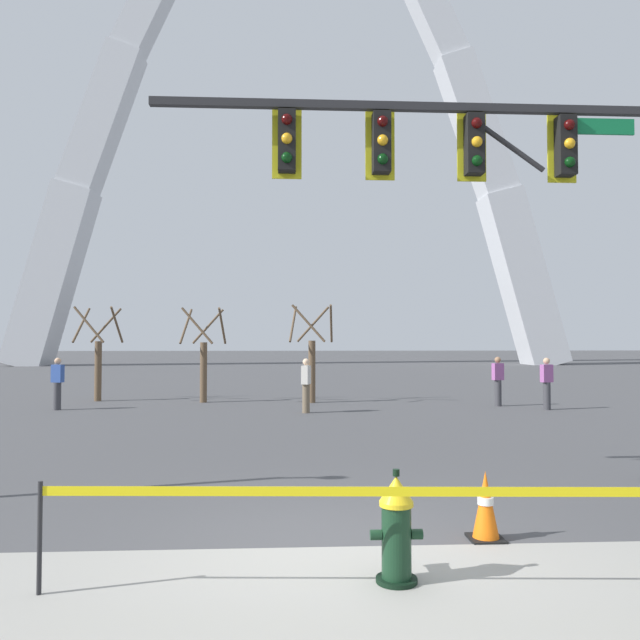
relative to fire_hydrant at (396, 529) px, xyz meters
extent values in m
plane|color=#474749|center=(-0.49, 1.02, -0.47)|extent=(240.00, 240.00, 0.00)
cylinder|color=black|center=(0.00, -0.01, -0.44)|extent=(0.36, 0.36, 0.05)
cylinder|color=#14331E|center=(0.00, -0.01, -0.11)|extent=(0.26, 0.26, 0.62)
cylinder|color=gold|center=(0.00, -0.01, 0.22)|extent=(0.30, 0.30, 0.04)
cone|color=gold|center=(0.00, -0.01, 0.35)|extent=(0.30, 0.30, 0.22)
cylinder|color=black|center=(0.00, -0.01, 0.49)|extent=(0.06, 0.06, 0.06)
cylinder|color=#14331E|center=(-0.18, -0.01, -0.04)|extent=(0.10, 0.09, 0.09)
cylinder|color=#14331E|center=(0.18, -0.01, -0.04)|extent=(0.10, 0.09, 0.09)
cylinder|color=#14331E|center=(0.00, 0.19, -0.14)|extent=(0.13, 0.14, 0.13)
cylinder|color=black|center=(0.00, 0.27, -0.14)|extent=(0.15, 0.03, 0.15)
cylinder|color=#232326|center=(-3.02, -0.11, 0.00)|extent=(0.04, 0.04, 0.94)
cube|color=yellow|center=(0.17, -0.30, 0.40)|extent=(6.37, 0.40, 0.08)
cube|color=black|center=(1.16, 1.10, -0.45)|extent=(0.36, 0.36, 0.03)
cone|color=orange|center=(1.16, 1.10, -0.09)|extent=(0.28, 0.28, 0.70)
cylinder|color=white|center=(1.16, 1.10, -0.05)|extent=(0.17, 0.17, 0.08)
cube|color=#232326|center=(0.84, 3.58, 5.13)|extent=(7.60, 0.12, 0.12)
cylinder|color=#232326|center=(2.36, 3.58, 4.58)|extent=(1.11, 0.08, 0.81)
cube|color=black|center=(3.24, 3.58, 4.58)|extent=(0.26, 0.24, 0.90)
cube|color=gold|center=(3.24, 3.72, 4.58)|extent=(0.44, 0.03, 1.04)
sphere|color=#360606|center=(3.24, 3.45, 4.86)|extent=(0.16, 0.16, 0.16)
sphere|color=orange|center=(3.24, 3.45, 4.58)|extent=(0.16, 0.16, 0.16)
sphere|color=black|center=(3.24, 3.45, 4.30)|extent=(0.16, 0.16, 0.16)
cube|color=black|center=(1.84, 3.58, 4.58)|extent=(0.26, 0.24, 0.90)
cube|color=gold|center=(1.84, 3.72, 4.58)|extent=(0.44, 0.03, 1.04)
sphere|color=#360606|center=(1.84, 3.45, 4.86)|extent=(0.16, 0.16, 0.16)
sphere|color=orange|center=(1.84, 3.45, 4.58)|extent=(0.16, 0.16, 0.16)
sphere|color=black|center=(1.84, 3.45, 4.30)|extent=(0.16, 0.16, 0.16)
cube|color=black|center=(0.44, 3.58, 4.58)|extent=(0.26, 0.24, 0.90)
cube|color=gold|center=(0.44, 3.72, 4.58)|extent=(0.44, 0.03, 1.04)
sphere|color=#360606|center=(0.44, 3.45, 4.86)|extent=(0.16, 0.16, 0.16)
sphere|color=orange|center=(0.44, 3.45, 4.58)|extent=(0.16, 0.16, 0.16)
sphere|color=black|center=(0.44, 3.45, 4.30)|extent=(0.16, 0.16, 0.16)
cube|color=black|center=(-0.96, 3.58, 4.58)|extent=(0.26, 0.24, 0.90)
cube|color=gold|center=(-0.96, 3.72, 4.58)|extent=(0.44, 0.03, 1.04)
sphere|color=#360606|center=(-0.96, 3.45, 4.86)|extent=(0.16, 0.16, 0.16)
sphere|color=orange|center=(-0.96, 3.45, 4.58)|extent=(0.16, 0.16, 0.16)
sphere|color=black|center=(-0.96, 3.45, 4.30)|extent=(0.16, 0.16, 0.16)
cube|color=#0F6638|center=(3.84, 3.56, 4.88)|extent=(0.90, 0.04, 0.24)
cube|color=silver|center=(-20.81, 47.84, 7.05)|extent=(7.28, 3.31, 16.00)
cube|color=silver|center=(-16.74, 47.84, 20.58)|extent=(6.90, 2.96, 13.07)
cube|color=silver|center=(-12.68, 47.84, 31.11)|extent=(6.49, 2.61, 10.19)
cube|color=silver|center=(11.70, 47.84, 31.11)|extent=(6.49, 2.61, 10.19)
cube|color=silver|center=(15.76, 47.84, 20.58)|extent=(6.90, 2.96, 13.07)
cube|color=silver|center=(19.83, 47.84, 7.05)|extent=(7.28, 3.31, 16.00)
cylinder|color=brown|center=(-7.55, 16.64, 0.58)|extent=(0.24, 0.24, 2.09)
cylinder|color=brown|center=(-8.19, 16.76, 2.19)|extent=(0.30, 1.14, 1.26)
cylinder|color=brown|center=(-6.90, 16.57, 2.19)|extent=(0.19, 1.15, 1.26)
cylinder|color=brown|center=(-7.48, 17.28, 2.19)|extent=(1.15, 0.19, 1.26)
cylinder|color=brown|center=(-7.69, 16.00, 2.19)|extent=(1.14, 0.33, 1.26)
cylinder|color=brown|center=(-3.80, 15.98, 0.56)|extent=(0.24, 0.24, 2.05)
cylinder|color=brown|center=(-4.43, 16.11, 2.15)|extent=(0.30, 1.12, 1.24)
cylinder|color=brown|center=(-3.17, 15.92, 2.15)|extent=(0.19, 1.13, 1.24)
cylinder|color=brown|center=(-3.74, 16.62, 2.15)|extent=(1.13, 0.19, 1.24)
cylinder|color=brown|center=(-3.94, 15.36, 2.15)|extent=(1.12, 0.32, 1.24)
cylinder|color=brown|center=(-0.09, 15.69, 0.59)|extent=(0.24, 0.24, 2.11)
cylinder|color=brown|center=(-0.74, 15.82, 2.22)|extent=(0.31, 1.15, 1.28)
cylinder|color=brown|center=(0.56, 15.62, 2.22)|extent=(0.19, 1.16, 1.28)
cylinder|color=brown|center=(-0.03, 16.34, 2.22)|extent=(1.16, 0.19, 1.28)
cylinder|color=brown|center=(-0.24, 15.05, 2.22)|extent=(1.15, 0.33, 1.28)
cylinder|color=#38383D|center=(-7.94, 13.89, -0.05)|extent=(0.22, 0.22, 0.84)
cube|color=#2D4C99|center=(-7.94, 13.89, 0.64)|extent=(0.38, 0.29, 0.54)
sphere|color=tan|center=(-7.94, 13.89, 1.02)|extent=(0.20, 0.20, 0.20)
cylinder|color=#38383D|center=(5.87, 14.26, -0.05)|extent=(0.22, 0.22, 0.84)
cube|color=#995193|center=(5.87, 14.26, 0.64)|extent=(0.38, 0.27, 0.54)
sphere|color=#936B4C|center=(5.87, 14.26, 1.02)|extent=(0.20, 0.20, 0.20)
cylinder|color=brown|center=(-0.39, 12.72, -0.05)|extent=(0.22, 0.22, 0.84)
cube|color=beige|center=(-0.39, 12.72, 0.64)|extent=(0.30, 0.39, 0.54)
sphere|color=beige|center=(-0.39, 12.72, 1.02)|extent=(0.20, 0.20, 0.20)
cylinder|color=#38383D|center=(7.01, 13.15, -0.05)|extent=(0.22, 0.22, 0.84)
cube|color=#995193|center=(7.01, 13.15, 0.64)|extent=(0.38, 0.27, 0.54)
sphere|color=tan|center=(7.01, 13.15, 1.02)|extent=(0.20, 0.20, 0.20)
camera|label=1|loc=(-0.97, -5.43, 1.66)|focal=34.74mm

